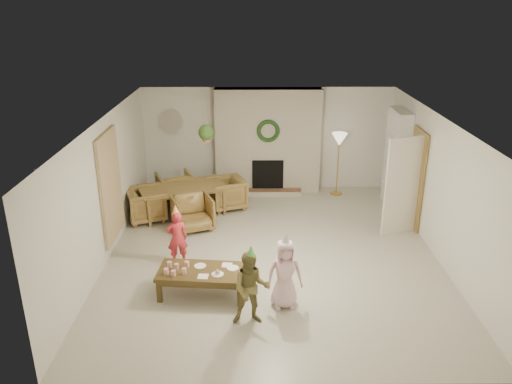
{
  "coord_description": "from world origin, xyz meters",
  "views": [
    {
      "loc": [
        -0.35,
        -8.48,
        4.46
      ],
      "look_at": [
        -0.3,
        0.4,
        1.05
      ],
      "focal_mm": 35.61,
      "sensor_mm": 36.0,
      "label": 1
    }
  ],
  "objects_px": {
    "dining_chair_right": "(226,193)",
    "child_pink": "(285,274)",
    "dining_chair_near": "(193,213)",
    "child_red": "(177,238)",
    "dining_chair_left": "(147,205)",
    "dining_chair_far": "(175,188)",
    "child_plaid": "(251,289)",
    "coffee_table_top": "(202,272)",
    "dining_table": "(183,201)"
  },
  "relations": [
    {
      "from": "dining_chair_right",
      "to": "child_red",
      "type": "bearing_deg",
      "value": -37.58
    },
    {
      "from": "dining_chair_left",
      "to": "coffee_table_top",
      "type": "relative_size",
      "value": 0.56
    },
    {
      "from": "coffee_table_top",
      "to": "child_plaid",
      "type": "xyz_separation_m",
      "value": [
        0.78,
        -0.77,
        0.17
      ]
    },
    {
      "from": "child_pink",
      "to": "child_plaid",
      "type": "bearing_deg",
      "value": -145.5
    },
    {
      "from": "dining_chair_near",
      "to": "dining_chair_left",
      "type": "relative_size",
      "value": 1.0
    },
    {
      "from": "dining_chair_near",
      "to": "child_red",
      "type": "height_order",
      "value": "child_red"
    },
    {
      "from": "child_red",
      "to": "coffee_table_top",
      "type": "bearing_deg",
      "value": 102.63
    },
    {
      "from": "dining_chair_right",
      "to": "coffee_table_top",
      "type": "distance_m",
      "value": 3.58
    },
    {
      "from": "dining_chair_near",
      "to": "dining_table",
      "type": "bearing_deg",
      "value": 90.0
    },
    {
      "from": "dining_table",
      "to": "dining_chair_near",
      "type": "xyz_separation_m",
      "value": [
        0.29,
        -0.74,
        0.03
      ]
    },
    {
      "from": "child_plaid",
      "to": "child_pink",
      "type": "distance_m",
      "value": 0.66
    },
    {
      "from": "dining_chair_right",
      "to": "child_plaid",
      "type": "xyz_separation_m",
      "value": [
        0.57,
        -4.34,
        0.21
      ]
    },
    {
      "from": "dining_chair_near",
      "to": "child_red",
      "type": "distance_m",
      "value": 1.48
    },
    {
      "from": "coffee_table_top",
      "to": "dining_chair_far",
      "type": "bearing_deg",
      "value": 109.39
    },
    {
      "from": "child_pink",
      "to": "dining_chair_left",
      "type": "bearing_deg",
      "value": 124.4
    },
    {
      "from": "dining_chair_left",
      "to": "dining_chair_right",
      "type": "distance_m",
      "value": 1.79
    },
    {
      "from": "dining_chair_near",
      "to": "coffee_table_top",
      "type": "relative_size",
      "value": 0.56
    },
    {
      "from": "dining_table",
      "to": "dining_chair_far",
      "type": "bearing_deg",
      "value": 90.0
    },
    {
      "from": "child_plaid",
      "to": "child_pink",
      "type": "height_order",
      "value": "child_plaid"
    },
    {
      "from": "dining_chair_right",
      "to": "child_plaid",
      "type": "distance_m",
      "value": 4.38
    },
    {
      "from": "dining_chair_left",
      "to": "dining_chair_far",
      "type": "bearing_deg",
      "value": -45.0
    },
    {
      "from": "child_plaid",
      "to": "dining_table",
      "type": "bearing_deg",
      "value": 108.23
    },
    {
      "from": "dining_chair_far",
      "to": "coffee_table_top",
      "type": "height_order",
      "value": "dining_chair_far"
    },
    {
      "from": "dining_chair_far",
      "to": "dining_chair_right",
      "type": "bearing_deg",
      "value": 141.34
    },
    {
      "from": "dining_chair_right",
      "to": "child_pink",
      "type": "bearing_deg",
      "value": -6.1
    },
    {
      "from": "child_red",
      "to": "dining_chair_right",
      "type": "bearing_deg",
      "value": -121.2
    },
    {
      "from": "child_red",
      "to": "child_pink",
      "type": "relative_size",
      "value": 0.91
    },
    {
      "from": "dining_chair_far",
      "to": "dining_chair_right",
      "type": "distance_m",
      "value": 1.27
    },
    {
      "from": "dining_chair_far",
      "to": "child_plaid",
      "type": "distance_m",
      "value": 5.05
    },
    {
      "from": "dining_table",
      "to": "child_red",
      "type": "distance_m",
      "value": 2.22
    },
    {
      "from": "dining_chair_near",
      "to": "dining_chair_far",
      "type": "height_order",
      "value": "same"
    },
    {
      "from": "dining_chair_far",
      "to": "child_plaid",
      "type": "height_order",
      "value": "child_plaid"
    },
    {
      "from": "dining_chair_right",
      "to": "coffee_table_top",
      "type": "relative_size",
      "value": 0.56
    },
    {
      "from": "dining_table",
      "to": "dining_chair_near",
      "type": "bearing_deg",
      "value": -90.0
    },
    {
      "from": "coffee_table_top",
      "to": "child_plaid",
      "type": "distance_m",
      "value": 1.11
    },
    {
      "from": "child_pink",
      "to": "dining_table",
      "type": "bearing_deg",
      "value": 113.73
    },
    {
      "from": "dining_chair_far",
      "to": "dining_chair_left",
      "type": "relative_size",
      "value": 1.0
    },
    {
      "from": "dining_chair_right",
      "to": "child_pink",
      "type": "xyz_separation_m",
      "value": [
        1.08,
        -3.91,
        0.2
      ]
    },
    {
      "from": "dining_chair_near",
      "to": "child_pink",
      "type": "distance_m",
      "value": 3.29
    },
    {
      "from": "child_red",
      "to": "dining_chair_near",
      "type": "bearing_deg",
      "value": -109.28
    },
    {
      "from": "dining_chair_far",
      "to": "child_pink",
      "type": "xyz_separation_m",
      "value": [
        2.3,
        -4.29,
        0.2
      ]
    },
    {
      "from": "dining_chair_near",
      "to": "dining_chair_far",
      "type": "xyz_separation_m",
      "value": [
        -0.58,
        1.48,
        0.0
      ]
    },
    {
      "from": "dining_table",
      "to": "dining_chair_left",
      "type": "distance_m",
      "value": 0.8
    },
    {
      "from": "child_pink",
      "to": "child_red",
      "type": "bearing_deg",
      "value": 137.84
    },
    {
      "from": "dining_chair_left",
      "to": "child_pink",
      "type": "height_order",
      "value": "child_pink"
    },
    {
      "from": "dining_table",
      "to": "dining_chair_right",
      "type": "distance_m",
      "value": 1.0
    },
    {
      "from": "dining_chair_far",
      "to": "coffee_table_top",
      "type": "bearing_deg",
      "value": 82.78
    },
    {
      "from": "dining_chair_right",
      "to": "child_red",
      "type": "distance_m",
      "value": 2.68
    },
    {
      "from": "dining_chair_left",
      "to": "child_plaid",
      "type": "distance_m",
      "value": 4.32
    },
    {
      "from": "dining_chair_near",
      "to": "dining_chair_right",
      "type": "height_order",
      "value": "same"
    }
  ]
}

